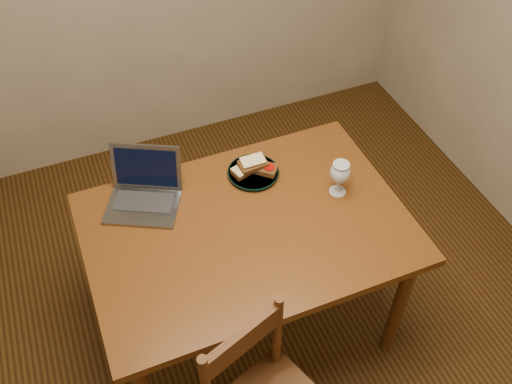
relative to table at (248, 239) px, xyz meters
name	(u,v)px	position (x,y,z in m)	size (l,w,h in m)	color
floor	(261,333)	(0.03, -0.08, -0.66)	(3.20, 3.20, 0.02)	black
table	(248,239)	(0.00, 0.00, 0.00)	(1.30, 0.90, 0.74)	#431D0B
plate	(253,173)	(0.13, 0.26, 0.10)	(0.23, 0.23, 0.02)	black
sandwich_cheese	(244,169)	(0.09, 0.27, 0.12)	(0.11, 0.06, 0.03)	#381E0C
sandwich_tomato	(263,167)	(0.18, 0.25, 0.12)	(0.12, 0.07, 0.04)	#381E0C
sandwich_top	(253,163)	(0.13, 0.27, 0.15)	(0.12, 0.07, 0.04)	#381E0C
milk_glass	(339,178)	(0.43, 0.03, 0.17)	(0.09, 0.09, 0.17)	white
laptop	(144,188)	(-0.34, 0.31, 0.14)	(0.39, 0.38, 0.21)	slate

